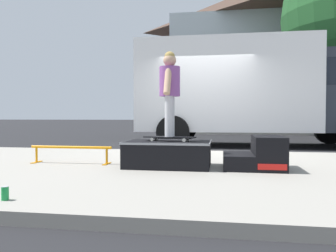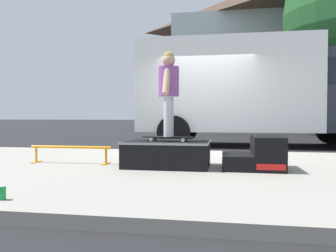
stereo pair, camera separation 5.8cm
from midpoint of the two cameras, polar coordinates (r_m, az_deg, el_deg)
name	(u,v)px [view 1 (the left image)]	position (r m, az deg, el deg)	size (l,w,h in m)	color
ground_plane	(203,153)	(7.97, 5.87, -4.68)	(140.00, 140.00, 0.00)	black
sidewalk_slab	(193,172)	(5.00, 3.93, -7.80)	(50.00, 5.00, 0.12)	gray
skate_box	(168,153)	(5.06, -0.28, -4.61)	(1.28, 0.85, 0.39)	black
kicker_ramp	(259,155)	(5.03, 14.96, -4.85)	(0.86, 0.78, 0.47)	black
grind_rail	(71,150)	(5.64, -16.55, -4.02)	(1.37, 0.28, 0.28)	orange
skateboard	(170,137)	(5.02, -0.04, -1.95)	(0.80, 0.32, 0.07)	black
skater_kid	(170,87)	(5.03, -0.04, 6.75)	(0.31, 0.66, 1.28)	silver
soda_can	(5,193)	(3.44, -26.55, -10.26)	(0.07, 0.07, 0.13)	#198C3F
box_truck	(259,88)	(10.20, 15.06, 6.23)	(6.91, 2.63, 3.05)	white
house_behind	(255,59)	(20.51, 14.57, 11.07)	(9.54, 8.23, 8.40)	silver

